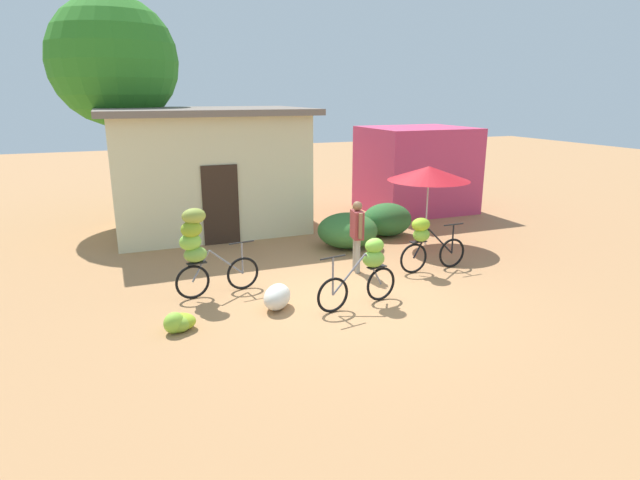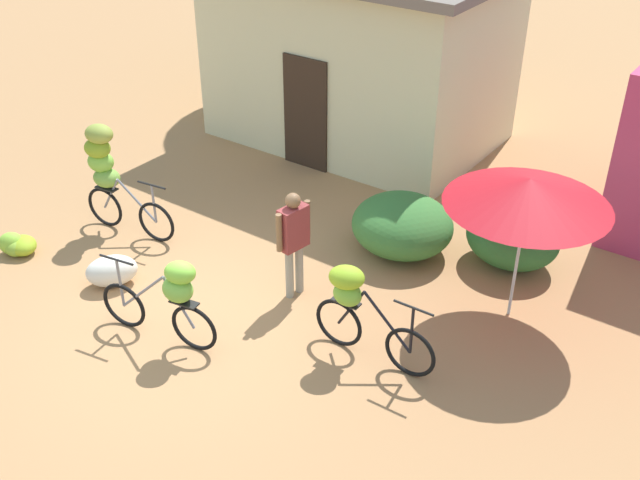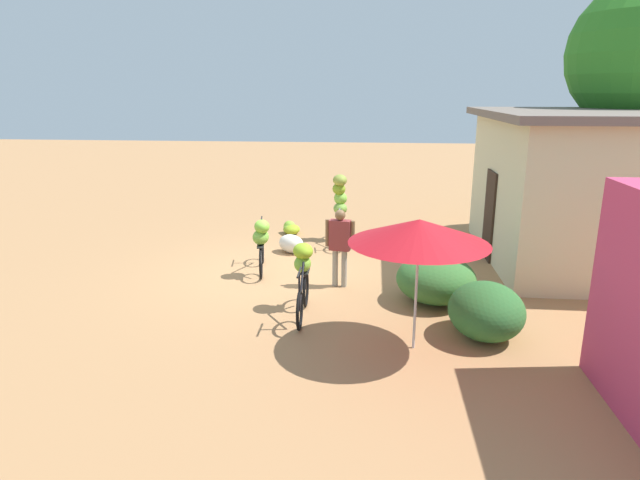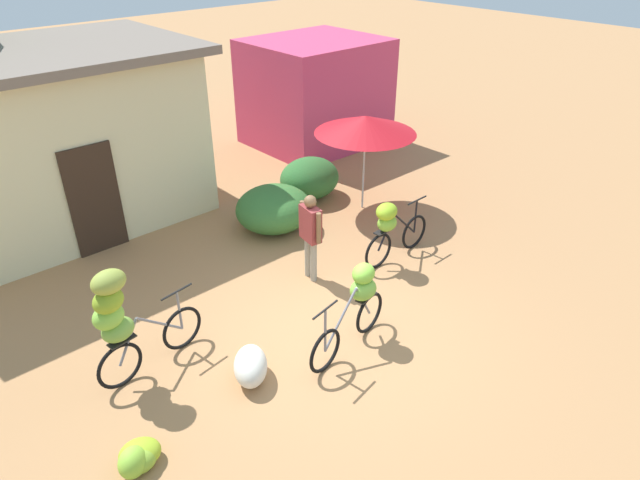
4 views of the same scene
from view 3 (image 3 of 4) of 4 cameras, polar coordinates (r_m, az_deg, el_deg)
ground_plane at (r=11.54m, az=-4.36°, el=-3.41°), size 60.00×60.00×0.00m
building_low at (r=13.16m, az=24.93°, el=5.06°), size 5.48×3.88×3.31m
hedge_bush_front_left at (r=10.06m, az=12.10°, el=-4.04°), size 1.50×1.44×0.85m
hedge_bush_front_right at (r=8.82m, az=17.08°, el=-7.14°), size 1.34×1.16×0.87m
market_umbrella at (r=7.77m, az=10.38°, el=0.89°), size 2.02×2.02×1.98m
bicycle_leftmost at (r=13.66m, az=2.11°, el=4.02°), size 1.63×0.48×1.70m
bicycle_near_pile at (r=11.28m, az=-6.18°, el=-0.12°), size 1.67×0.48×1.20m
bicycle_center_loaded at (r=9.26m, az=-1.82°, el=-3.45°), size 1.64×0.46×1.20m
banana_pile_on_ground at (r=14.57m, az=-3.12°, el=1.20°), size 0.65×0.60×0.34m
produce_sack at (r=12.85m, az=-3.04°, el=-0.39°), size 0.77×0.82×0.44m
person_vendor at (r=10.44m, az=2.11°, el=-0.05°), size 0.26×0.57×1.54m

